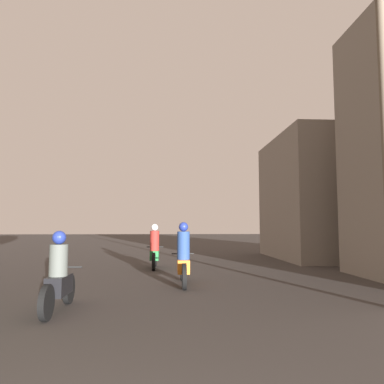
{
  "coord_description": "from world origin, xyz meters",
  "views": [
    {
      "loc": [
        0.76,
        -0.9,
        1.53
      ],
      "look_at": [
        1.78,
        17.07,
        3.1
      ],
      "focal_mm": 35.0,
      "sensor_mm": 36.0,
      "label": 1
    }
  ],
  "objects_px": {
    "motorcycle_black": "(59,278)",
    "motorcycle_orange": "(183,260)",
    "motorcycle_green": "(155,251)",
    "building_right_far": "(339,198)"
  },
  "relations": [
    {
      "from": "motorcycle_green",
      "to": "building_right_far",
      "type": "relative_size",
      "value": 0.3
    },
    {
      "from": "motorcycle_orange",
      "to": "motorcycle_green",
      "type": "bearing_deg",
      "value": 113.32
    },
    {
      "from": "motorcycle_orange",
      "to": "motorcycle_green",
      "type": "xyz_separation_m",
      "value": [
        -0.89,
        3.61,
        -0.01
      ]
    },
    {
      "from": "building_right_far",
      "to": "motorcycle_black",
      "type": "bearing_deg",
      "value": -134.34
    },
    {
      "from": "motorcycle_orange",
      "to": "motorcycle_green",
      "type": "height_order",
      "value": "motorcycle_orange"
    },
    {
      "from": "motorcycle_orange",
      "to": "motorcycle_green",
      "type": "distance_m",
      "value": 3.72
    },
    {
      "from": "motorcycle_black",
      "to": "motorcycle_orange",
      "type": "bearing_deg",
      "value": 54.42
    },
    {
      "from": "motorcycle_green",
      "to": "building_right_far",
      "type": "xyz_separation_m",
      "value": [
        8.35,
        3.57,
        2.15
      ]
    },
    {
      "from": "motorcycle_black",
      "to": "motorcycle_orange",
      "type": "relative_size",
      "value": 0.9
    },
    {
      "from": "motorcycle_orange",
      "to": "building_right_far",
      "type": "bearing_deg",
      "value": 53.39
    }
  ]
}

